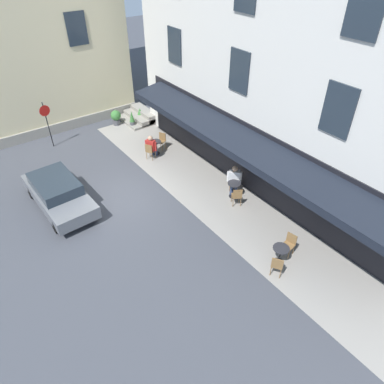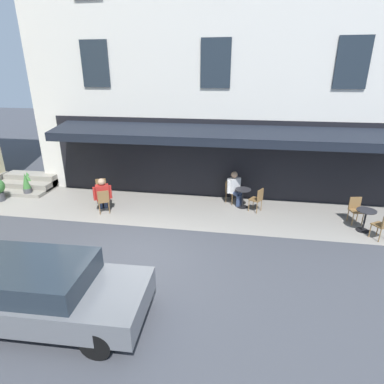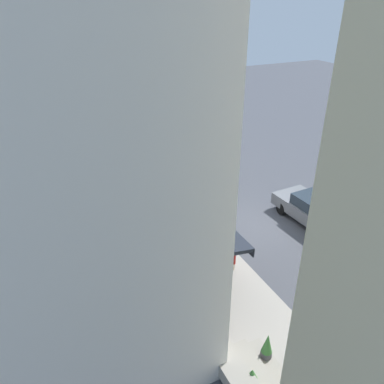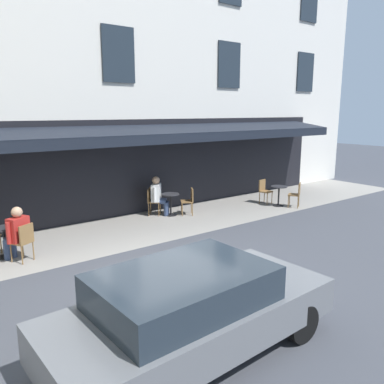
# 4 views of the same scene
# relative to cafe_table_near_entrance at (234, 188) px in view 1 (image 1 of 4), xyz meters

# --- Properties ---
(ground_plane) EXTENTS (70.00, 70.00, 0.00)m
(ground_plane) POSITION_rel_cafe_table_near_entrance_xyz_m (2.92, 4.01, -0.49)
(ground_plane) COLOR #42444C
(sidewalk_cafe_terrace) EXTENTS (20.50, 3.20, 0.01)m
(sidewalk_cafe_terrace) POSITION_rel_cafe_table_near_entrance_xyz_m (-0.33, 0.61, -0.49)
(sidewalk_cafe_terrace) COLOR gray
(sidewalk_cafe_terrace) RESTS_ON ground_plane
(cafe_building_facade) EXTENTS (20.00, 10.70, 15.00)m
(cafe_building_facade) POSITION_rel_cafe_table_near_entrance_xyz_m (-1.07, -5.48, 7.00)
(cafe_building_facade) COLOR silver
(cafe_building_facade) RESTS_ON ground_plane
(back_alley_steps) EXTENTS (2.40, 1.75, 0.60)m
(back_alley_steps) POSITION_rel_cafe_table_near_entrance_xyz_m (9.52, -0.59, -0.25)
(back_alley_steps) COLOR gray
(back_alley_steps) RESTS_ON ground_plane
(cafe_table_near_entrance) EXTENTS (0.60, 0.60, 0.75)m
(cafe_table_near_entrance) POSITION_rel_cafe_table_near_entrance_xyz_m (0.00, 0.00, 0.00)
(cafe_table_near_entrance) COLOR black
(cafe_table_near_entrance) RESTS_ON ground_plane
(cafe_chair_wicker_by_window) EXTENTS (0.55, 0.55, 0.91)m
(cafe_chair_wicker_by_window) POSITION_rel_cafe_table_near_entrance_xyz_m (-0.55, 0.32, 0.06)
(cafe_chair_wicker_by_window) COLOR olive
(cafe_chair_wicker_by_window) RESTS_ON ground_plane
(cafe_chair_wicker_under_awning) EXTENTS (0.56, 0.56, 0.91)m
(cafe_chair_wicker_under_awning) POSITION_rel_cafe_table_near_entrance_xyz_m (0.47, -0.42, 0.06)
(cafe_chair_wicker_under_awning) COLOR olive
(cafe_chair_wicker_under_awning) RESTS_ON ground_plane
(cafe_table_mid_terrace) EXTENTS (0.60, 0.60, 0.75)m
(cafe_table_mid_terrace) POSITION_rel_cafe_table_near_entrance_xyz_m (5.34, 0.83, 0.00)
(cafe_table_mid_terrace) COLOR black
(cafe_table_mid_terrace) RESTS_ON ground_plane
(cafe_chair_wicker_kerbside) EXTENTS (0.54, 0.54, 0.91)m
(cafe_chair_wicker_kerbside) POSITION_rel_cafe_table_near_entrance_xyz_m (5.03, 1.38, 0.06)
(cafe_chair_wicker_kerbside) COLOR olive
(cafe_chair_wicker_kerbside) RESTS_ON ground_plane
(cafe_chair_wicker_near_door) EXTENTS (0.54, 0.54, 0.91)m
(cafe_chair_wicker_near_door) POSITION_rel_cafe_table_near_entrance_xyz_m (5.63, 0.27, 0.06)
(cafe_chair_wicker_near_door) COLOR olive
(cafe_chair_wicker_near_door) RESTS_ON ground_plane
(cafe_table_streetside) EXTENTS (0.60, 0.60, 0.75)m
(cafe_table_streetside) POSITION_rel_cafe_table_near_entrance_xyz_m (-3.95, 1.30, 0.00)
(cafe_table_streetside) COLOR black
(cafe_table_streetside) RESTS_ON ground_plane
(cafe_chair_wicker_facing_street) EXTENTS (0.55, 0.55, 0.91)m
(cafe_chair_wicker_facing_street) POSITION_rel_cafe_table_near_entrance_xyz_m (-4.29, 1.84, 0.06)
(cafe_chair_wicker_facing_street) COLOR olive
(cafe_chair_wicker_facing_street) RESTS_ON ground_plane
(cafe_chair_wicker_corner_right) EXTENTS (0.47, 0.47, 0.91)m
(cafe_chair_wicker_corner_right) POSITION_rel_cafe_table_near_entrance_xyz_m (-3.84, 0.68, 0.06)
(cafe_chair_wicker_corner_right) COLOR olive
(cafe_chair_wicker_corner_right) RESTS_ON ground_plane
(seated_patron_in_red) EXTENTS (0.62, 0.64, 1.31)m
(seated_patron_in_red) POSITION_rel_cafe_table_near_entrance_xyz_m (5.14, 1.20, 0.21)
(seated_patron_in_red) COLOR navy
(seated_patron_in_red) RESTS_ON ground_plane
(seated_companion_in_white) EXTENTS (0.66, 0.65, 1.33)m
(seated_companion_in_white) POSITION_rel_cafe_table_near_entrance_xyz_m (0.31, -0.28, 0.22)
(seated_companion_in_white) COLOR navy
(seated_companion_in_white) RESTS_ON ground_plane
(no_parking_sign) EXTENTS (0.14, 0.58, 2.60)m
(no_parking_sign) POSITION_rel_cafe_table_near_entrance_xyz_m (9.43, 5.05, 1.30)
(no_parking_sign) COLOR black
(no_parking_sign) RESTS_ON ground_plane
(potted_plant_entrance_right) EXTENTS (0.62, 0.62, 0.93)m
(potted_plant_entrance_right) POSITION_rel_cafe_table_near_entrance_xyz_m (9.79, 0.95, 0.02)
(potted_plant_entrance_right) COLOR #4C4C51
(potted_plant_entrance_right) RESTS_ON ground_plane
(potted_plant_mid_terrace) EXTENTS (0.42, 0.42, 0.76)m
(potted_plant_mid_terrace) POSITION_rel_cafe_table_near_entrance_xyz_m (9.51, -0.58, -0.12)
(potted_plant_mid_terrace) COLOR brown
(potted_plant_mid_terrace) RESTS_ON ground_plane
(potted_plant_entrance_left) EXTENTS (0.33, 0.33, 1.01)m
(potted_plant_entrance_left) POSITION_rel_cafe_table_near_entrance_xyz_m (8.94, 0.30, 0.00)
(potted_plant_entrance_left) COLOR #4C4C51
(potted_plant_entrance_left) RESTS_ON ground_plane
(parked_car_grey) EXTENTS (4.37, 1.97, 1.33)m
(parked_car_grey) POSITION_rel_cafe_table_near_entrance_xyz_m (4.06, 6.56, 0.22)
(parked_car_grey) COLOR slate
(parked_car_grey) RESTS_ON ground_plane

